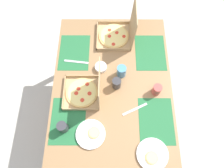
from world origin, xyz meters
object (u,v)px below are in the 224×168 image
object	(u,v)px
plate_near_right	(91,134)
condiment_bowl	(101,67)
pizza_box_center	(118,33)
pizza_box_corner_right	(85,91)
cup_red	(116,83)
cup_dark	(157,90)
cup_clear_left	(63,127)
plate_far_left	(152,155)
cup_clear_right	(121,71)

from	to	relation	value
plate_near_right	condiment_bowl	distance (m)	0.55
plate_near_right	condiment_bowl	xyz separation A→B (m)	(-0.55, 0.06, 0.01)
pizza_box_center	pizza_box_corner_right	xyz separation A→B (m)	(0.55, -0.26, -0.00)
pizza_box_center	cup_red	world-z (taller)	pizza_box_center
pizza_box_corner_right	cup_dark	world-z (taller)	pizza_box_corner_right
pizza_box_center	condiment_bowl	size ratio (longest dim) A/B	3.45
pizza_box_corner_right	condiment_bowl	world-z (taller)	pizza_box_corner_right
cup_clear_left	plate_far_left	bearing A→B (deg)	74.07
plate_far_left	pizza_box_center	bearing A→B (deg)	-167.02
cup_red	cup_clear_left	distance (m)	0.52
pizza_box_corner_right	condiment_bowl	bearing A→B (deg)	153.61
plate_far_left	condiment_bowl	world-z (taller)	condiment_bowl
cup_clear_right	cup_dark	distance (m)	0.31
plate_near_right	condiment_bowl	size ratio (longest dim) A/B	2.21
pizza_box_center	plate_far_left	bearing A→B (deg)	12.98
pizza_box_center	pizza_box_corner_right	bearing A→B (deg)	-25.09
cup_dark	cup_red	bearing A→B (deg)	-99.49
plate_near_right	cup_clear_left	xyz separation A→B (m)	(-0.04, -0.20, 0.04)
pizza_box_corner_right	cup_clear_right	xyz separation A→B (m)	(-0.17, 0.28, 0.00)
plate_near_right	cup_clear_right	bearing A→B (deg)	155.06
plate_far_left	cup_dark	distance (m)	0.48
plate_near_right	plate_far_left	world-z (taller)	same
plate_far_left	condiment_bowl	xyz separation A→B (m)	(-0.69, -0.38, 0.01)
plate_far_left	cup_dark	size ratio (longest dim) A/B	2.42
pizza_box_center	cup_clear_left	bearing A→B (deg)	-26.06
plate_far_left	cup_red	world-z (taller)	cup_red
plate_near_right	plate_far_left	bearing A→B (deg)	72.17
plate_near_right	cup_red	xyz separation A→B (m)	(-0.39, 0.19, 0.04)
cup_clear_right	cup_dark	xyz separation A→B (m)	(0.16, 0.27, -0.01)
cup_dark	cup_clear_right	bearing A→B (deg)	-119.78
plate_near_right	cup_clear_right	distance (m)	0.54
cup_clear_right	condiment_bowl	xyz separation A→B (m)	(-0.06, -0.17, -0.04)
pizza_box_corner_right	cup_clear_right	world-z (taller)	pizza_box_corner_right
cup_clear_right	pizza_box_corner_right	bearing A→B (deg)	-58.98
cup_clear_left	condiment_bowl	world-z (taller)	cup_clear_left
cup_dark	condiment_bowl	bearing A→B (deg)	-115.53
pizza_box_corner_right	plate_far_left	size ratio (longest dim) A/B	1.43
plate_far_left	condiment_bowl	bearing A→B (deg)	-151.19
pizza_box_center	cup_red	bearing A→B (deg)	-1.84
pizza_box_corner_right	cup_red	xyz separation A→B (m)	(-0.06, 0.24, -0.00)
plate_near_right	condiment_bowl	world-z (taller)	condiment_bowl
pizza_box_corner_right	plate_near_right	distance (m)	0.33
cup_clear_right	condiment_bowl	size ratio (longest dim) A/B	1.09
pizza_box_corner_right	plate_far_left	xyz separation A→B (m)	(0.46, 0.49, -0.04)
plate_near_right	pizza_box_corner_right	bearing A→B (deg)	-170.75
cup_red	cup_clear_left	size ratio (longest dim) A/B	0.96
cup_clear_left	condiment_bowl	size ratio (longest dim) A/B	1.01
pizza_box_center	condiment_bowl	distance (m)	0.35
cup_dark	condiment_bowl	distance (m)	0.49
pizza_box_center	plate_near_right	world-z (taller)	pizza_box_center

